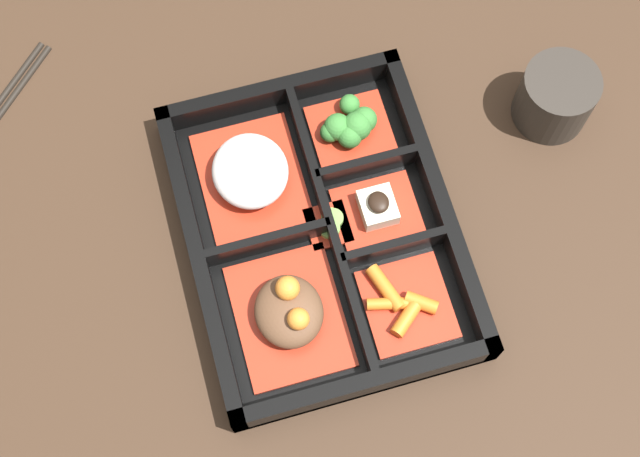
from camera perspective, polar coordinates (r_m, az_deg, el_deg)
ground_plane at (r=0.86m, az=0.00°, el=-0.57°), size 3.00×3.00×0.00m
bento_base at (r=0.86m, az=0.00°, el=-0.46°), size 0.32×0.25×0.01m
bento_rim at (r=0.84m, az=0.21°, el=-0.03°), size 0.32×0.25×0.04m
bowl_stew at (r=0.81m, az=-1.97°, el=-5.36°), size 0.12×0.10×0.05m
bowl_rice at (r=0.86m, az=-4.47°, el=3.56°), size 0.12×0.10×0.04m
bowl_carrots at (r=0.83m, az=5.38°, el=-4.81°), size 0.09×0.08×0.02m
bowl_tofu at (r=0.85m, az=3.69°, el=1.25°), size 0.07×0.08×0.03m
bowl_greens at (r=0.88m, az=1.94°, el=6.54°), size 0.07×0.08×0.03m
bowl_pickles at (r=0.85m, az=0.61°, el=0.26°), size 0.04×0.04×0.01m
tea_cup at (r=0.92m, az=14.87°, el=8.17°), size 0.08×0.08×0.06m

